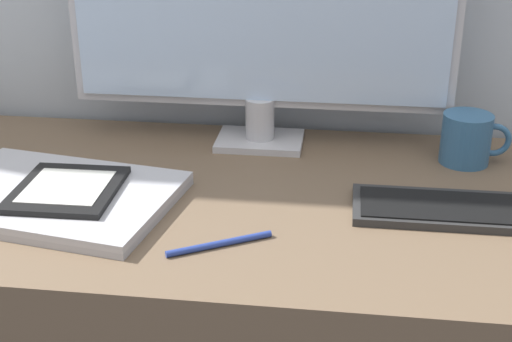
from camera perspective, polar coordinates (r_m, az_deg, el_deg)
The scene contains 6 objects.
monitor at distance 1.21m, azimuth 0.35°, elevation 12.69°, with size 0.66×0.11×0.43m.
keyboard at distance 1.07m, azimuth 16.27°, elevation -3.00°, with size 0.32×0.12×0.01m.
laptop at distance 1.10m, azimuth -15.81°, elevation -1.98°, with size 0.38×0.30×0.02m.
ereader at distance 1.08m, azimuth -14.89°, elevation -1.41°, with size 0.15×0.17×0.01m.
coffee_mug at distance 1.24m, azimuth 16.56°, elevation 2.48°, with size 0.11×0.08×0.08m.
pen at distance 0.95m, azimuth -2.93°, elevation -5.83°, with size 0.13×0.08×0.01m.
Camera 1 is at (0.20, -0.73, 1.22)m, focal length 50.00 mm.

